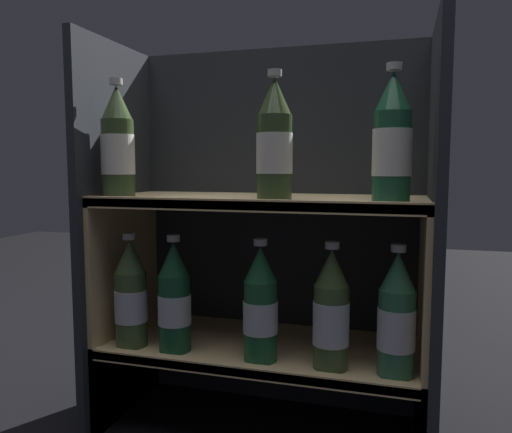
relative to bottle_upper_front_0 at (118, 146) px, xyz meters
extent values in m
cube|color=#23262B|center=(0.30, 0.26, -0.21)|extent=(0.76, 0.02, 0.91)
cube|color=#23262B|center=(-0.06, 0.10, -0.21)|extent=(0.02, 0.35, 0.91)
cube|color=#23262B|center=(0.67, 0.10, -0.21)|extent=(0.02, 0.35, 0.91)
cube|color=#DBBC84|center=(0.30, 0.10, -0.46)|extent=(0.72, 0.31, 0.02)
cube|color=#DBBC84|center=(0.30, -0.05, -0.46)|extent=(0.72, 0.02, 0.03)
cube|color=#DBBC84|center=(-0.05, 0.10, -0.57)|extent=(0.01, 0.31, 0.19)
cube|color=#DBBC84|center=(0.66, 0.10, -0.57)|extent=(0.01, 0.31, 0.19)
cube|color=#DBBC84|center=(0.30, 0.10, -0.12)|extent=(0.72, 0.31, 0.02)
cube|color=#DBBC84|center=(0.30, -0.05, -0.12)|extent=(0.72, 0.02, 0.03)
cube|color=#DBBC84|center=(-0.05, 0.10, -0.40)|extent=(0.01, 0.31, 0.53)
cube|color=#DBBC84|center=(0.66, 0.10, -0.40)|extent=(0.01, 0.31, 0.53)
cylinder|color=#384C28|center=(0.00, 0.00, -0.03)|extent=(0.07, 0.07, 0.17)
cylinder|color=silver|center=(0.00, 0.00, -0.02)|extent=(0.07, 0.07, 0.09)
cone|color=#384C28|center=(0.00, 0.00, 0.09)|extent=(0.07, 0.07, 0.07)
cylinder|color=#B7B7BC|center=(0.00, 0.00, 0.14)|extent=(0.03, 0.03, 0.01)
cylinder|color=#384C28|center=(0.36, 0.00, -0.03)|extent=(0.07, 0.07, 0.17)
cylinder|color=silver|center=(0.36, 0.00, -0.02)|extent=(0.07, 0.07, 0.08)
cone|color=#384C28|center=(0.36, 0.00, 0.09)|extent=(0.07, 0.07, 0.07)
cylinder|color=#B7B7BC|center=(0.36, 0.00, 0.14)|extent=(0.03, 0.03, 0.01)
cylinder|color=#1E5638|center=(0.59, 0.00, -0.03)|extent=(0.07, 0.07, 0.17)
cylinder|color=silver|center=(0.59, 0.00, -0.02)|extent=(0.07, 0.07, 0.09)
cone|color=#1E5638|center=(0.59, 0.00, 0.09)|extent=(0.07, 0.07, 0.07)
cylinder|color=#B7B7BC|center=(0.59, 0.00, 0.14)|extent=(0.03, 0.03, 0.01)
cylinder|color=#384C28|center=(0.02, 0.00, -0.37)|extent=(0.07, 0.07, 0.17)
cylinder|color=#ADB2C1|center=(0.02, 0.00, -0.36)|extent=(0.07, 0.07, 0.07)
cone|color=#384C28|center=(0.02, 0.00, -0.25)|extent=(0.07, 0.07, 0.07)
cylinder|color=#B7B7BC|center=(0.02, 0.00, -0.20)|extent=(0.03, 0.03, 0.01)
cylinder|color=#144228|center=(0.13, 0.00, -0.37)|extent=(0.07, 0.07, 0.17)
cylinder|color=#ADB2C1|center=(0.13, 0.00, -0.36)|extent=(0.07, 0.07, 0.07)
cone|color=#144228|center=(0.13, 0.00, -0.25)|extent=(0.07, 0.07, 0.07)
cylinder|color=#B7B7BC|center=(0.13, 0.00, -0.20)|extent=(0.03, 0.03, 0.01)
cylinder|color=#194C2D|center=(0.33, 0.00, -0.37)|extent=(0.07, 0.07, 0.17)
cylinder|color=#ADB2C1|center=(0.33, 0.00, -0.36)|extent=(0.07, 0.07, 0.07)
cone|color=#194C2D|center=(0.33, 0.00, -0.25)|extent=(0.07, 0.07, 0.07)
cylinder|color=#B7B7BC|center=(0.33, 0.00, -0.20)|extent=(0.03, 0.03, 0.01)
cylinder|color=#384C28|center=(0.48, 0.00, -0.37)|extent=(0.07, 0.07, 0.17)
cylinder|color=#ADB2C1|center=(0.48, 0.00, -0.36)|extent=(0.07, 0.07, 0.09)
cone|color=#384C28|center=(0.48, 0.00, -0.25)|extent=(0.07, 0.07, 0.07)
cylinder|color=#B7B7BC|center=(0.48, 0.00, -0.20)|extent=(0.03, 0.03, 0.01)
cylinder|color=#285B42|center=(0.60, 0.00, -0.37)|extent=(0.07, 0.07, 0.17)
cylinder|color=#ADB2C1|center=(0.60, 0.00, -0.36)|extent=(0.07, 0.07, 0.08)
cone|color=#285B42|center=(0.60, 0.00, -0.25)|extent=(0.07, 0.07, 0.07)
cylinder|color=#B7B7BC|center=(0.60, 0.00, -0.20)|extent=(0.03, 0.03, 0.01)
camera|label=1|loc=(0.61, -0.98, -0.05)|focal=35.00mm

